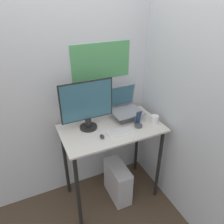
# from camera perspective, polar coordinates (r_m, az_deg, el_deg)

# --- Properties ---
(ground_plane) EXTENTS (12.00, 12.00, 0.00)m
(ground_plane) POSITION_cam_1_polar(r_m,az_deg,el_deg) (2.71, 2.76, -24.55)
(ground_plane) COLOR #473828
(wall_back) EXTENTS (6.00, 0.06, 2.60)m
(wall_back) POSITION_cam_1_polar(r_m,az_deg,el_deg) (2.38, -3.89, 7.41)
(wall_back) COLOR silver
(wall_back) RESTS_ON ground_plane
(wall_side_right) EXTENTS (0.05, 6.00, 2.60)m
(wall_side_right) POSITION_cam_1_polar(r_m,az_deg,el_deg) (2.15, 18.03, 3.57)
(wall_side_right) COLOR silver
(wall_side_right) RESTS_ON ground_plane
(desk) EXTENTS (1.03, 0.58, 0.96)m
(desk) POSITION_cam_1_polar(r_m,az_deg,el_deg) (2.32, -0.07, -7.48)
(desk) COLOR beige
(desk) RESTS_ON ground_plane
(laptop) EXTENTS (0.32, 0.29, 0.34)m
(laptop) POSITION_cam_1_polar(r_m,az_deg,el_deg) (2.36, 3.67, 0.29)
(laptop) COLOR #4C4C51
(laptop) RESTS_ON desk
(monitor) EXTENTS (0.52, 0.18, 0.50)m
(monitor) POSITION_cam_1_polar(r_m,az_deg,el_deg) (2.11, -6.52, 1.62)
(monitor) COLOR black
(monitor) RESTS_ON desk
(keyboard) EXTENTS (0.25, 0.12, 0.02)m
(keyboard) POSITION_cam_1_polar(r_m,az_deg,el_deg) (2.14, 2.13, -5.33)
(keyboard) COLOR white
(keyboard) RESTS_ON desk
(mouse) EXTENTS (0.04, 0.06, 0.03)m
(mouse) POSITION_cam_1_polar(r_m,az_deg,el_deg) (2.08, -2.61, -6.39)
(mouse) COLOR #262626
(mouse) RESTS_ON desk
(cell_phone) EXTENTS (0.08, 0.08, 0.18)m
(cell_phone) POSITION_cam_1_polar(r_m,az_deg,el_deg) (2.23, 6.89, -2.78)
(cell_phone) COLOR #4C4C51
(cell_phone) RESTS_ON desk
(computer_tower) EXTENTS (0.18, 0.41, 0.45)m
(computer_tower) POSITION_cam_1_polar(r_m,az_deg,el_deg) (2.68, 1.51, -17.71)
(computer_tower) COLOR silver
(computer_tower) RESTS_ON ground_plane
(mug) EXTENTS (0.08, 0.08, 0.08)m
(mug) POSITION_cam_1_polar(r_m,az_deg,el_deg) (2.33, 11.06, -1.88)
(mug) COLOR white
(mug) RESTS_ON desk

